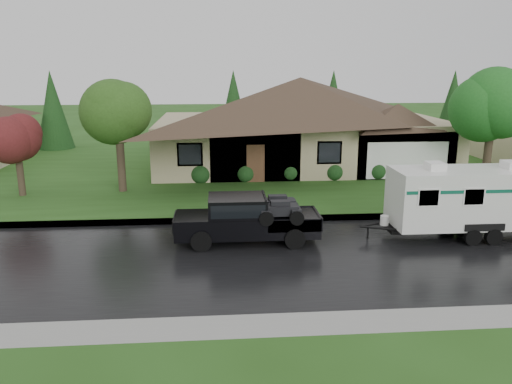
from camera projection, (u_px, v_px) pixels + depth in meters
ground at (305, 237)px, 19.32m from camera, size 140.00×140.00×0.00m
road at (315, 256)px, 17.39m from camera, size 140.00×8.00×0.01m
curb at (296, 218)px, 21.48m from camera, size 140.00×0.50×0.15m
lawn at (267, 163)px, 33.80m from camera, size 140.00×26.00×0.15m
house_main at (305, 112)px, 31.98m from camera, size 19.44×10.80×6.90m
tree_left_green at (118, 112)px, 24.90m from camera, size 3.54×3.54×5.85m
tree_red at (16, 138)px, 24.31m from camera, size 2.54×2.54×4.20m
tree_right_green at (493, 106)px, 25.79m from camera, size 3.73×3.73×6.17m
shrub_row at (312, 171)px, 28.30m from camera, size 13.60×1.00×1.00m
pickup_truck at (244, 218)px, 18.63m from camera, size 5.33×2.02×1.78m
travel_trailer at (473, 197)px, 19.14m from camera, size 6.57×2.31×2.95m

